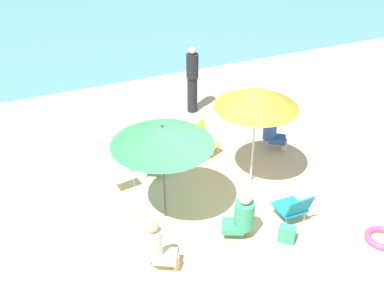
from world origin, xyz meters
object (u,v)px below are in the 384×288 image
at_px(beach_chair_d, 156,157).
at_px(beach_bag, 287,234).
at_px(umbrella_green, 162,136).
at_px(person_b, 156,245).
at_px(umbrella_orange, 257,97).
at_px(person_c, 242,215).
at_px(person_d, 272,130).
at_px(beach_chair_a, 203,139).
at_px(beach_chair_c, 294,207).
at_px(person_a, 192,80).
at_px(swim_ring, 382,238).
at_px(beach_chair_b, 118,167).

relative_size(beach_chair_d, beach_bag, 2.20).
distance_m(umbrella_green, person_b, 1.73).
height_order(umbrella_orange, person_c, umbrella_orange).
distance_m(umbrella_orange, person_d, 1.88).
height_order(beach_chair_a, person_c, person_c).
height_order(umbrella_green, person_b, umbrella_green).
bearing_deg(beach_chair_a, beach_chair_c, -15.06).
relative_size(umbrella_orange, beach_chair_d, 3.15).
xyz_separation_m(person_a, person_d, (0.85, -2.35, -0.37)).
relative_size(beach_chair_a, swim_ring, 1.17).
bearing_deg(swim_ring, beach_chair_a, 112.98).
bearing_deg(swim_ring, umbrella_green, 146.33).
height_order(person_b, beach_bag, person_b).
distance_m(swim_ring, beach_bag, 1.61).
bearing_deg(beach_chair_d, person_b, 9.74).
bearing_deg(umbrella_orange, beach_chair_d, 147.57).
relative_size(beach_chair_c, person_a, 0.38).
bearing_deg(beach_chair_c, umbrella_orange, 0.61).
distance_m(beach_chair_c, person_d, 2.45).
distance_m(beach_chair_b, beach_chair_d, 0.80).
bearing_deg(beach_chair_c, beach_chair_b, 44.44).
bearing_deg(person_d, person_a, 141.98).
distance_m(beach_chair_d, person_c, 2.45).
distance_m(person_c, swim_ring, 2.40).
xyz_separation_m(umbrella_orange, person_b, (-2.50, -1.44, -1.36)).
height_order(beach_chair_d, person_c, person_c).
bearing_deg(beach_chair_d, beach_chair_c, 63.88).
distance_m(beach_chair_c, person_b, 2.55).
bearing_deg(beach_bag, beach_chair_a, 92.01).
distance_m(person_b, beach_bag, 2.23).
relative_size(person_b, beach_bag, 3.15).
height_order(umbrella_orange, person_d, umbrella_orange).
bearing_deg(swim_ring, umbrella_orange, 115.82).
bearing_deg(person_a, beach_chair_c, 108.52).
xyz_separation_m(umbrella_green, beach_chair_a, (1.52, 1.67, -1.35)).
bearing_deg(person_c, umbrella_orange, -98.99).
bearing_deg(beach_chair_a, umbrella_green, -67.03).
bearing_deg(person_d, swim_ring, -55.06).
xyz_separation_m(umbrella_orange, person_a, (0.15, 3.20, -0.97)).
bearing_deg(beach_bag, umbrella_orange, 79.83).
xyz_separation_m(person_c, person_d, (1.95, 2.18, 0.05)).
distance_m(umbrella_green, swim_ring, 4.06).
bearing_deg(person_c, person_d, -105.08).
bearing_deg(swim_ring, person_b, 165.44).
height_order(beach_chair_b, beach_chair_d, beach_chair_b).
bearing_deg(person_a, person_c, 96.13).
distance_m(beach_chair_a, person_a, 2.02).
distance_m(person_b, person_c, 1.55).
height_order(umbrella_orange, beach_chair_c, umbrella_orange).
distance_m(umbrella_green, beach_chair_d, 1.92).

